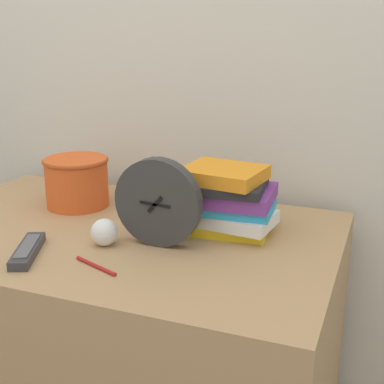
% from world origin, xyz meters
% --- Properties ---
extents(wall_back, '(6.00, 0.04, 2.40)m').
position_xyz_m(wall_back, '(0.00, 0.76, 1.20)').
color(wall_back, silver).
rests_on(wall_back, ground_plane).
extents(desk, '(1.07, 0.69, 0.76)m').
position_xyz_m(desk, '(0.00, 0.34, 0.38)').
color(desk, tan).
rests_on(desk, ground_plane).
extents(desk_clock, '(0.21, 0.03, 0.21)m').
position_xyz_m(desk_clock, '(0.13, 0.30, 0.86)').
color(desk_clock, '#333333').
rests_on(desk_clock, desk).
extents(book_stack, '(0.25, 0.20, 0.16)m').
position_xyz_m(book_stack, '(0.25, 0.43, 0.85)').
color(book_stack, yellow).
rests_on(book_stack, desk).
extents(basket, '(0.18, 0.18, 0.14)m').
position_xyz_m(basket, '(-0.20, 0.47, 0.84)').
color(basket, '#E05623').
rests_on(basket, desk).
extents(tv_remote, '(0.11, 0.18, 0.02)m').
position_xyz_m(tv_remote, '(-0.11, 0.14, 0.77)').
color(tv_remote, '#333338').
rests_on(tv_remote, desk).
extents(crumpled_paper_ball, '(0.06, 0.06, 0.06)m').
position_xyz_m(crumpled_paper_ball, '(0.02, 0.25, 0.79)').
color(crumpled_paper_ball, white).
rests_on(crumpled_paper_ball, desk).
extents(pen, '(0.12, 0.05, 0.01)m').
position_xyz_m(pen, '(0.06, 0.14, 0.77)').
color(pen, '#B21E1E').
rests_on(pen, desk).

